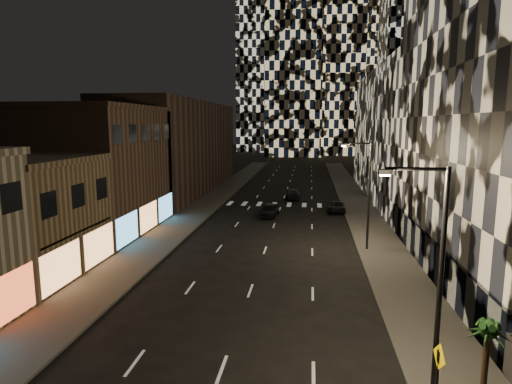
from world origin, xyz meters
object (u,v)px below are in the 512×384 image
(streetlight_far, at_px, (366,188))
(ped_sign, at_px, (438,368))
(car_dark_rightlane, at_px, (336,207))
(car_dark_oncoming, at_px, (293,194))
(car_dark_midlane, at_px, (269,210))
(streetlight_near, at_px, (435,268))
(palm_tree, at_px, (488,337))

(streetlight_far, height_order, ped_sign, streetlight_far)
(streetlight_far, bearing_deg, car_dark_rightlane, 95.05)
(car_dark_oncoming, bearing_deg, car_dark_midlane, 79.01)
(streetlight_near, height_order, streetlight_far, same)
(streetlight_near, distance_m, car_dark_oncoming, 45.09)
(car_dark_oncoming, xyz_separation_m, ped_sign, (6.99, -45.72, 1.42))
(palm_tree, bearing_deg, streetlight_near, 160.91)
(car_dark_midlane, xyz_separation_m, car_dark_rightlane, (7.84, 3.65, -0.15))
(streetlight_near, distance_m, palm_tree, 3.00)
(streetlight_far, relative_size, ped_sign, 3.07)
(streetlight_near, distance_m, streetlight_far, 20.00)
(streetlight_near, bearing_deg, streetlight_far, 90.00)
(streetlight_near, xyz_separation_m, car_dark_rightlane, (-1.40, 35.91, -4.74))
(streetlight_far, bearing_deg, ped_sign, -90.15)
(streetlight_near, height_order, palm_tree, streetlight_near)
(car_dark_midlane, relative_size, car_dark_oncoming, 0.88)
(car_dark_rightlane, relative_size, palm_tree, 1.26)
(car_dark_midlane, relative_size, ped_sign, 1.54)
(streetlight_far, distance_m, car_dark_midlane, 16.02)
(ped_sign, bearing_deg, streetlight_far, 84.97)
(streetlight_near, xyz_separation_m, streetlight_far, (0.00, 20.00, 0.00))
(streetlight_near, relative_size, car_dark_midlane, 2.00)
(palm_tree, bearing_deg, streetlight_far, 95.03)
(ped_sign, height_order, palm_tree, palm_tree)
(car_dark_rightlane, height_order, ped_sign, ped_sign)
(streetlight_near, height_order, car_dark_rightlane, streetlight_near)
(car_dark_rightlane, xyz_separation_m, palm_tree, (3.22, -36.53, 2.44))
(car_dark_rightlane, distance_m, palm_tree, 36.76)
(streetlight_near, bearing_deg, car_dark_oncoming, 99.03)
(ped_sign, xyz_separation_m, palm_tree, (1.87, 0.79, 0.89))
(streetlight_near, distance_m, ped_sign, 3.49)
(streetlight_far, relative_size, palm_tree, 2.56)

